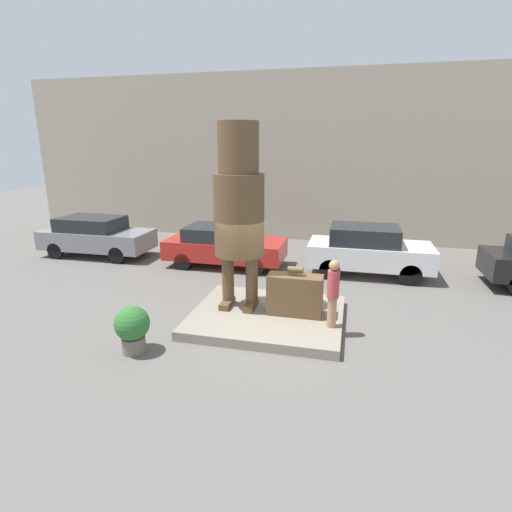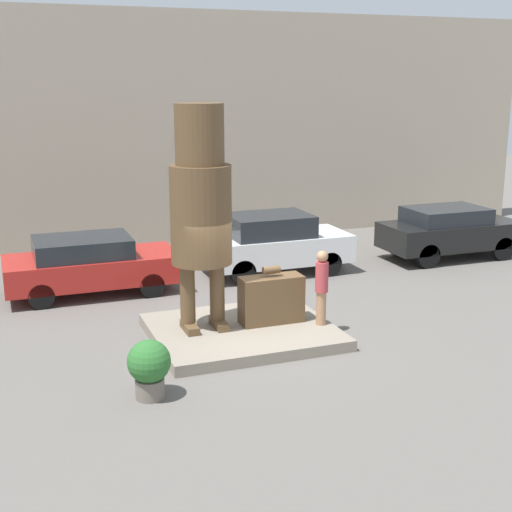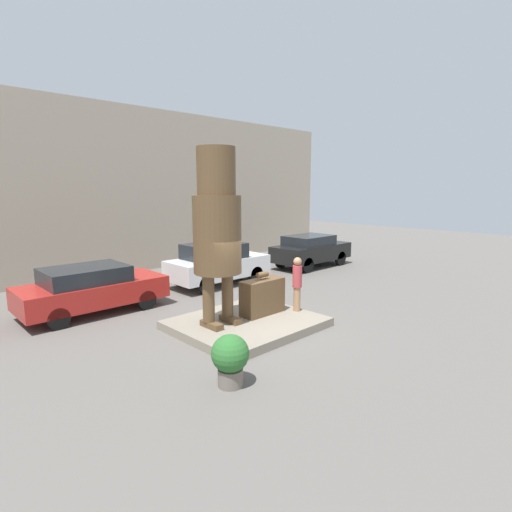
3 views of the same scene
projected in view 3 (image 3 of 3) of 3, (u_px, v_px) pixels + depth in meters
ground_plane at (246, 327)px, 11.03m from camera, size 60.00×60.00×0.00m
pedestal at (246, 323)px, 11.01m from camera, size 3.72×3.18×0.23m
building_backdrop at (99, 191)px, 17.05m from camera, size 28.00×0.60×7.37m
statue_figure at (217, 223)px, 10.18m from camera, size 1.24×1.24×4.59m
giant_suitcase at (262, 296)px, 11.41m from camera, size 1.34×0.53×1.23m
tourist at (297, 282)px, 11.63m from camera, size 0.27×0.27×1.60m
parked_car_red at (91, 288)px, 12.23m from camera, size 4.25×1.88×1.46m
parked_car_white at (217, 263)px, 15.77m from camera, size 4.05×1.81×1.67m
parked_car_black at (311, 250)px, 19.40m from camera, size 4.20×1.79×1.55m
planter_pot at (230, 358)px, 7.69m from camera, size 0.74×0.74×1.04m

